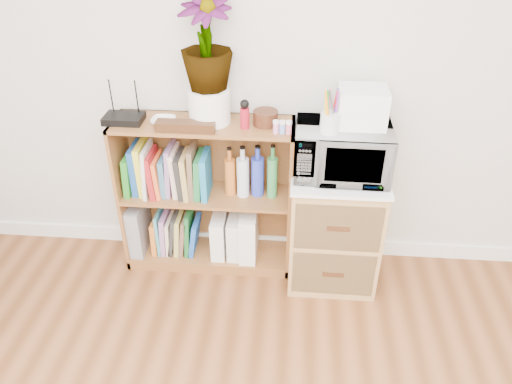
# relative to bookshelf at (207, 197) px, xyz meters

# --- Properties ---
(skirting_board) EXTENTS (4.00, 0.02, 0.10)m
(skirting_board) POSITION_rel_bookshelf_xyz_m (0.35, 0.14, -0.42)
(skirting_board) COLOR white
(skirting_board) RESTS_ON ground
(bookshelf) EXTENTS (1.00, 0.30, 0.95)m
(bookshelf) POSITION_rel_bookshelf_xyz_m (0.00, 0.00, 0.00)
(bookshelf) COLOR brown
(bookshelf) RESTS_ON ground
(wicker_unit) EXTENTS (0.50, 0.45, 0.70)m
(wicker_unit) POSITION_rel_bookshelf_xyz_m (0.75, -0.08, -0.12)
(wicker_unit) COLOR #9E7542
(wicker_unit) RESTS_ON ground
(microwave) EXTENTS (0.50, 0.34, 0.27)m
(microwave) POSITION_rel_bookshelf_xyz_m (0.75, -0.08, 0.38)
(microwave) COLOR silver
(microwave) RESTS_ON wicker_unit
(pen_cup) EXTENTS (0.09, 0.09, 0.10)m
(pen_cup) POSITION_rel_bookshelf_xyz_m (0.67, -0.15, 0.57)
(pen_cup) COLOR silver
(pen_cup) RESTS_ON microwave
(small_appliance) EXTENTS (0.24, 0.20, 0.19)m
(small_appliance) POSITION_rel_bookshelf_xyz_m (0.83, -0.04, 0.62)
(small_appliance) COLOR white
(small_appliance) RESTS_ON microwave
(router) EXTENTS (0.21, 0.14, 0.04)m
(router) POSITION_rel_bookshelf_xyz_m (-0.42, -0.02, 0.49)
(router) COLOR black
(router) RESTS_ON bookshelf
(white_bowl) EXTENTS (0.13, 0.13, 0.03)m
(white_bowl) POSITION_rel_bookshelf_xyz_m (-0.20, -0.03, 0.49)
(white_bowl) COLOR white
(white_bowl) RESTS_ON bookshelf
(plant_pot) EXTENTS (0.22, 0.22, 0.19)m
(plant_pot) POSITION_rel_bookshelf_xyz_m (0.04, 0.02, 0.57)
(plant_pot) COLOR white
(plant_pot) RESTS_ON bookshelf
(potted_plant) EXTENTS (0.27, 0.27, 0.48)m
(potted_plant) POSITION_rel_bookshelf_xyz_m (0.04, 0.02, 0.91)
(potted_plant) COLOR #3B6F2C
(potted_plant) RESTS_ON plant_pot
(trinket_box) EXTENTS (0.31, 0.08, 0.05)m
(trinket_box) POSITION_rel_bookshelf_xyz_m (-0.07, -0.10, 0.50)
(trinket_box) COLOR #331E0E
(trinket_box) RESTS_ON bookshelf
(kokeshi_doll) EXTENTS (0.05, 0.05, 0.11)m
(kokeshi_doll) POSITION_rel_bookshelf_xyz_m (0.23, -0.04, 0.53)
(kokeshi_doll) COLOR maroon
(kokeshi_doll) RESTS_ON bookshelf
(wooden_bowl) EXTENTS (0.13, 0.13, 0.08)m
(wooden_bowl) POSITION_rel_bookshelf_xyz_m (0.34, 0.01, 0.51)
(wooden_bowl) COLOR #33180E
(wooden_bowl) RESTS_ON bookshelf
(paint_jars) EXTENTS (0.10, 0.04, 0.05)m
(paint_jars) POSITION_rel_bookshelf_xyz_m (0.43, -0.09, 0.50)
(paint_jars) COLOR pink
(paint_jars) RESTS_ON bookshelf
(file_box) EXTENTS (0.10, 0.26, 0.33)m
(file_box) POSITION_rel_bookshelf_xyz_m (-0.45, 0.00, -0.24)
(file_box) COLOR gray
(file_box) RESTS_ON bookshelf
(magazine_holder_left) EXTENTS (0.08, 0.21, 0.27)m
(magazine_holder_left) POSITION_rel_bookshelf_xyz_m (0.06, -0.01, -0.27)
(magazine_holder_left) COLOR white
(magazine_holder_left) RESTS_ON bookshelf
(magazine_holder_mid) EXTENTS (0.08, 0.21, 0.27)m
(magazine_holder_mid) POSITION_rel_bookshelf_xyz_m (0.16, -0.01, -0.27)
(magazine_holder_mid) COLOR silver
(magazine_holder_mid) RESTS_ON bookshelf
(magazine_holder_right) EXTENTS (0.10, 0.25, 0.31)m
(magazine_holder_right) POSITION_rel_bookshelf_xyz_m (0.25, -0.01, -0.25)
(magazine_holder_right) COLOR white
(magazine_holder_right) RESTS_ON bookshelf
(cookbooks) EXTENTS (0.49, 0.20, 0.31)m
(cookbooks) POSITION_rel_bookshelf_xyz_m (-0.22, -0.00, 0.16)
(cookbooks) COLOR #247F22
(cookbooks) RESTS_ON bookshelf
(liquor_bottles) EXTENTS (0.30, 0.07, 0.32)m
(liquor_bottles) POSITION_rel_bookshelf_xyz_m (0.26, 0.00, 0.18)
(liquor_bottles) COLOR #BE6023
(liquor_bottles) RESTS_ON bookshelf
(lower_books) EXTENTS (0.29, 0.19, 0.30)m
(lower_books) POSITION_rel_bookshelf_xyz_m (-0.21, 0.00, -0.28)
(lower_books) COLOR #CB6B23
(lower_books) RESTS_ON bookshelf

